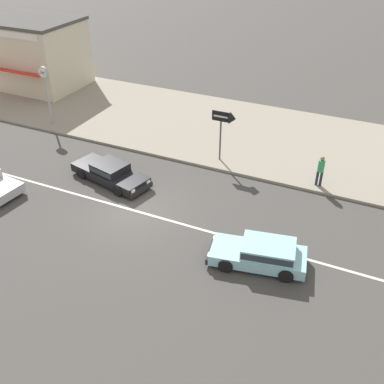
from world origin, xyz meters
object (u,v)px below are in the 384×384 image
(arrow_signboard, at_px, (229,121))
(pedestrian_near_clock, at_px, (321,169))
(sedan_black_3, at_px, (110,172))
(shopfront_mid_block, at_px, (37,53))
(street_clock, at_px, (45,81))
(hatchback_pale_blue_0, at_px, (262,253))

(arrow_signboard, height_order, pedestrian_near_clock, arrow_signboard)
(sedan_black_3, xyz_separation_m, shopfront_mid_block, (-13.08, 9.93, 2.19))
(street_clock, bearing_deg, shopfront_mid_block, 135.04)
(arrow_signboard, bearing_deg, street_clock, -179.71)
(arrow_signboard, bearing_deg, hatchback_pale_blue_0, -59.61)
(hatchback_pale_blue_0, distance_m, sedan_black_3, 9.78)
(shopfront_mid_block, bearing_deg, sedan_black_3, -37.21)
(street_clock, bearing_deg, sedan_black_3, -30.12)
(arrow_signboard, distance_m, shopfront_mid_block, 18.91)
(hatchback_pale_blue_0, relative_size, sedan_black_3, 0.87)
(hatchback_pale_blue_0, height_order, sedan_black_3, hatchback_pale_blue_0)
(sedan_black_3, height_order, pedestrian_near_clock, pedestrian_near_clock)
(hatchback_pale_blue_0, bearing_deg, sedan_black_3, 162.39)
(sedan_black_3, height_order, shopfront_mid_block, shopfront_mid_block)
(pedestrian_near_clock, bearing_deg, shopfront_mid_block, 165.72)
(street_clock, xyz_separation_m, arrow_signboard, (12.48, 0.06, -0.41))
(sedan_black_3, bearing_deg, arrow_signboard, 41.37)
(arrow_signboard, relative_size, pedestrian_near_clock, 1.75)
(hatchback_pale_blue_0, xyz_separation_m, shopfront_mid_block, (-22.40, 12.89, 2.13))
(street_clock, bearing_deg, hatchback_pale_blue_0, -23.48)
(arrow_signboard, bearing_deg, pedestrian_near_clock, -4.51)
(hatchback_pale_blue_0, xyz_separation_m, street_clock, (-16.80, 7.30, 2.47))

